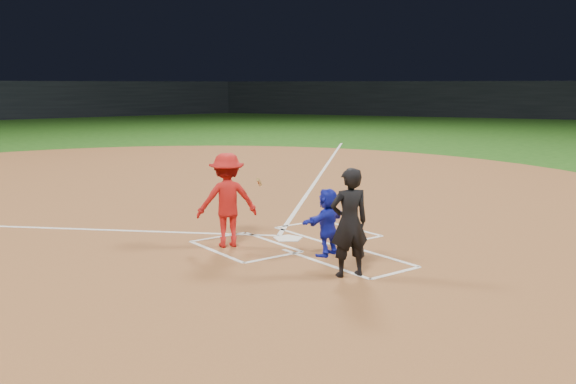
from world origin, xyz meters
TOP-DOWN VIEW (x-y plane):
  - ground at (0.00, 0.00)m, footprint 120.00×120.00m
  - home_plate_dirt at (0.00, 6.00)m, footprint 28.00×28.00m
  - stadium_wall_right at (42.00, 24.00)m, footprint 31.04×52.56m
  - home_plate at (0.00, 0.00)m, footprint 0.60×0.60m
  - catcher at (-0.16, -1.33)m, footprint 1.13×0.61m
  - umpire at (-0.69, -2.46)m, footprint 0.71×0.58m
  - chalk_markings at (0.00, 5.29)m, footprint 28.35×17.32m
  - batter_at_plate at (-1.20, 0.23)m, footprint 1.50×0.99m

SIDE VIEW (x-z plane):
  - ground at x=0.00m, z-range 0.00..0.00m
  - home_plate_dirt at x=0.00m, z-range 0.00..0.01m
  - chalk_markings at x=0.00m, z-range 0.01..0.02m
  - home_plate at x=0.00m, z-range 0.01..0.03m
  - catcher at x=-0.16m, z-range 0.01..1.18m
  - umpire at x=-0.69m, z-range 0.01..1.69m
  - batter_at_plate at x=-1.20m, z-range 0.01..1.71m
  - stadium_wall_right at x=42.00m, z-range 0.00..3.20m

